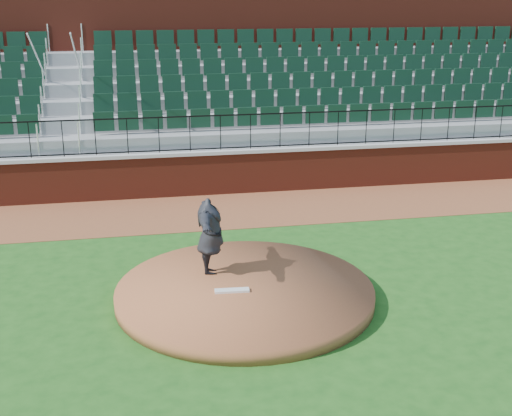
# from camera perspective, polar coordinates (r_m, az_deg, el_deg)

# --- Properties ---
(ground) EXTENTS (90.00, 90.00, 0.00)m
(ground) POSITION_cam_1_polar(r_m,az_deg,el_deg) (13.47, 1.19, -7.22)
(ground) COLOR #1B4C15
(ground) RESTS_ON ground
(warning_track) EXTENTS (34.00, 3.20, 0.01)m
(warning_track) POSITION_cam_1_polar(r_m,az_deg,el_deg) (18.42, -2.24, -0.13)
(warning_track) COLOR brown
(warning_track) RESTS_ON ground
(field_wall) EXTENTS (34.00, 0.35, 1.20)m
(field_wall) POSITION_cam_1_polar(r_m,az_deg,el_deg) (19.77, -2.95, 2.93)
(field_wall) COLOR maroon
(field_wall) RESTS_ON ground
(wall_cap) EXTENTS (34.00, 0.45, 0.10)m
(wall_cap) POSITION_cam_1_polar(r_m,az_deg,el_deg) (19.61, -2.98, 4.77)
(wall_cap) COLOR #B7B7B7
(wall_cap) RESTS_ON field_wall
(wall_railing) EXTENTS (34.00, 0.05, 1.00)m
(wall_railing) POSITION_cam_1_polar(r_m,az_deg,el_deg) (19.49, -3.01, 6.34)
(wall_railing) COLOR black
(wall_railing) RESTS_ON wall_cap
(seating_stands) EXTENTS (34.00, 5.10, 4.60)m
(seating_stands) POSITION_cam_1_polar(r_m,az_deg,el_deg) (22.06, -4.00, 9.02)
(seating_stands) COLOR gray
(seating_stands) RESTS_ON ground
(concourse_wall) EXTENTS (34.00, 0.50, 5.50)m
(concourse_wall) POSITION_cam_1_polar(r_m,az_deg,el_deg) (24.75, -4.81, 11.04)
(concourse_wall) COLOR maroon
(concourse_wall) RESTS_ON ground
(pitchers_mound) EXTENTS (4.98, 4.98, 0.25)m
(pitchers_mound) POSITION_cam_1_polar(r_m,az_deg,el_deg) (13.21, -0.94, -7.15)
(pitchers_mound) COLOR brown
(pitchers_mound) RESTS_ON ground
(pitching_rubber) EXTENTS (0.67, 0.21, 0.04)m
(pitching_rubber) POSITION_cam_1_polar(r_m,az_deg,el_deg) (12.97, -2.04, -6.95)
(pitching_rubber) COLOR silver
(pitching_rubber) RESTS_ON pitchers_mound
(pitcher) EXTENTS (0.72, 1.99, 1.59)m
(pitcher) POSITION_cam_1_polar(r_m,az_deg,el_deg) (13.52, -3.88, -2.37)
(pitcher) COLOR black
(pitcher) RESTS_ON pitchers_mound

